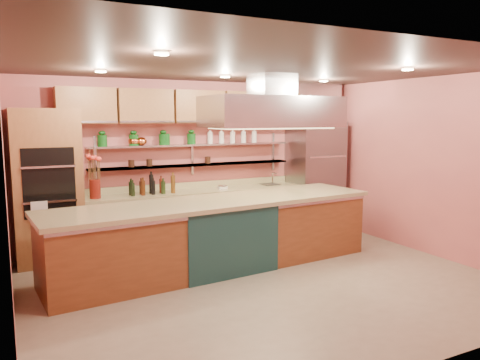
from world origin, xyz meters
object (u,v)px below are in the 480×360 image
refrigerator (315,176)px  flower_vase (95,189)px  island (217,234)px  kitchen_scale (222,186)px  copper_kettle (142,141)px  green_canister (165,139)px

refrigerator → flower_vase: size_ratio=7.04×
island → refrigerator: bearing=21.8°
kitchen_scale → copper_kettle: size_ratio=0.90×
refrigerator → green_canister: refrigerator is taller
flower_vase → green_canister: (1.21, 0.22, 0.73)m
kitchen_scale → copper_kettle: bearing=-179.5°
flower_vase → kitchen_scale: size_ratio=1.94×
kitchen_scale → flower_vase: bearing=-170.3°
flower_vase → green_canister: bearing=10.3°
refrigerator → flower_vase: refrigerator is taller
green_canister → kitchen_scale: bearing=-13.1°
flower_vase → copper_kettle: 1.09m
kitchen_scale → copper_kettle: 1.59m
flower_vase → kitchen_scale: flower_vase is taller
refrigerator → copper_kettle: refrigerator is taller
refrigerator → copper_kettle: size_ratio=12.29×
copper_kettle → flower_vase: bearing=-164.7°
flower_vase → island: bearing=-42.8°
kitchen_scale → copper_kettle: (-1.35, 0.22, 0.81)m
refrigerator → copper_kettle: 3.41m
refrigerator → green_canister: 3.02m
island → flower_vase: flower_vase is taller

